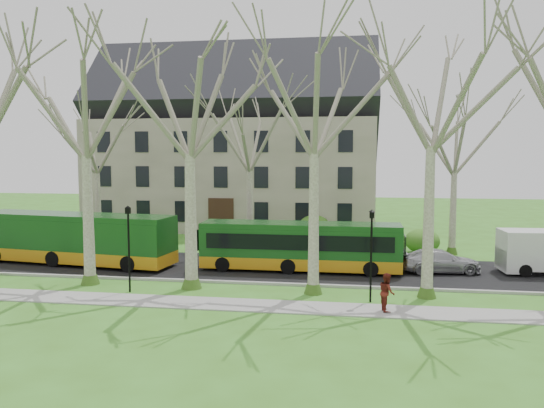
{
  "coord_description": "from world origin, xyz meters",
  "views": [
    {
      "loc": [
        5.06,
        -25.93,
        7.0
      ],
      "look_at": [
        0.69,
        3.0,
        4.21
      ],
      "focal_mm": 35.0,
      "sensor_mm": 36.0,
      "label": 1
    }
  ],
  "objects": [
    {
      "name": "tree_row_verge",
      "position": [
        0.0,
        0.3,
        7.0
      ],
      "size": [
        49.0,
        7.0,
        14.0
      ],
      "color": "gray",
      "rests_on": "ground"
    },
    {
      "name": "pedestrian_b",
      "position": [
        6.66,
        -2.54,
        0.91
      ],
      "size": [
        0.78,
        0.93,
        1.7
      ],
      "primitive_type": "imported",
      "rotation": [
        0.0,
        0.0,
        1.75
      ],
      "color": "maroon",
      "rests_on": "sidewalk"
    },
    {
      "name": "bus_follow",
      "position": [
        2.07,
        5.09,
        1.53
      ],
      "size": [
        11.76,
        2.46,
        2.94
      ],
      "primitive_type": null,
      "rotation": [
        0.0,
        0.0,
        -0.0
      ],
      "color": "#144616",
      "rests_on": "road"
    },
    {
      "name": "lamp_row",
      "position": [
        -0.0,
        -1.0,
        2.57
      ],
      "size": [
        36.22,
        0.22,
        4.3
      ],
      "color": "black",
      "rests_on": "ground"
    },
    {
      "name": "sedan",
      "position": [
        10.23,
        5.72,
        0.73
      ],
      "size": [
        4.85,
        2.52,
        1.34
      ],
      "primitive_type": "imported",
      "rotation": [
        0.0,
        0.0,
        1.71
      ],
      "color": "#A9A9AE",
      "rests_on": "road"
    },
    {
      "name": "sidewalk",
      "position": [
        0.0,
        -2.5,
        0.03
      ],
      "size": [
        70.0,
        2.0,
        0.06
      ],
      "primitive_type": "cube",
      "color": "gray",
      "rests_on": "ground"
    },
    {
      "name": "curb",
      "position": [
        0.0,
        1.5,
        0.07
      ],
      "size": [
        80.0,
        0.25,
        0.14
      ],
      "primitive_type": "cube",
      "color": "#A5A39E",
      "rests_on": "ground"
    },
    {
      "name": "ground",
      "position": [
        0.0,
        0.0,
        0.0
      ],
      "size": [
        120.0,
        120.0,
        0.0
      ],
      "primitive_type": "plane",
      "color": "#3F7621",
      "rests_on": "ground"
    },
    {
      "name": "bus_lead",
      "position": [
        -12.21,
        4.87,
        1.69
      ],
      "size": [
        13.3,
        4.47,
        3.26
      ],
      "primitive_type": null,
      "rotation": [
        0.0,
        0.0,
        -0.14
      ],
      "color": "#144616",
      "rests_on": "road"
    },
    {
      "name": "building",
      "position": [
        -6.0,
        24.0,
        8.07
      ],
      "size": [
        26.5,
        12.2,
        16.0
      ],
      "color": "gray",
      "rests_on": "ground"
    },
    {
      "name": "road",
      "position": [
        0.0,
        5.5,
        0.03
      ],
      "size": [
        80.0,
        8.0,
        0.06
      ],
      "primitive_type": "cube",
      "color": "black",
      "rests_on": "ground"
    },
    {
      "name": "hedges",
      "position": [
        -4.67,
        14.0,
        1.0
      ],
      "size": [
        30.6,
        8.6,
        2.0
      ],
      "color": "#30651C",
      "rests_on": "ground"
    },
    {
      "name": "tree_row_far",
      "position": [
        -1.33,
        11.0,
        6.0
      ],
      "size": [
        33.0,
        7.0,
        12.0
      ],
      "color": "gray",
      "rests_on": "ground"
    }
  ]
}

